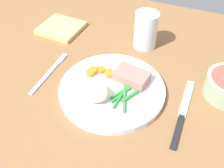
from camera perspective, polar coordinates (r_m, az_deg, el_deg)
dining_table at (r=63.03cm, az=2.48°, el=-0.63°), size 120.00×90.00×2.00cm
dinner_plate at (r=59.86cm, az=0.00°, el=-1.22°), size 25.22×25.22×1.60cm
meat_portion at (r=60.28cm, az=4.45°, el=1.74°), size 8.81×6.52×2.48cm
mashed_potatoes at (r=55.81cm, az=-3.95°, el=-1.82°), size 6.57×5.60×3.62cm
carrot_slices at (r=62.36cm, az=-2.48°, el=2.74°), size 6.63×4.49×1.15cm
green_beans at (r=57.03cm, az=3.01°, el=-2.59°), size 6.25×9.05×0.90cm
fork at (r=66.95cm, az=-14.10°, el=2.49°), size 1.44×16.60×0.40cm
knife at (r=57.97cm, az=15.75°, el=-6.46°), size 1.70×20.50×0.64cm
water_glass at (r=72.71cm, az=7.26°, el=11.70°), size 6.55×6.55×10.36cm
napkin at (r=82.64cm, az=-11.53°, el=12.40°), size 12.94×12.39×1.31cm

